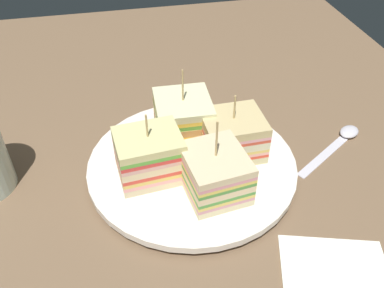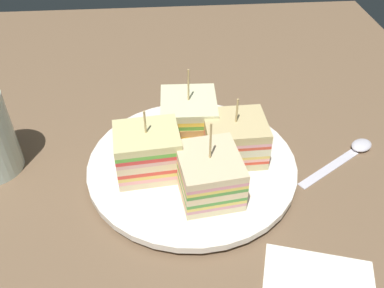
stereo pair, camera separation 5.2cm
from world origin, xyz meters
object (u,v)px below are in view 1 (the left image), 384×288
Objects in this scene: plate at (192,165)px; sandwich_wedge_2 at (150,156)px; sandwich_wedge_3 at (215,173)px; chip_pile at (191,155)px; sandwich_wedge_1 at (181,119)px; sandwich_wedge_0 at (232,135)px; spoon at (342,139)px.

sandwich_wedge_2 is (1.17, -5.47, 3.73)cm from plate.
sandwich_wedge_2 is 0.90× the size of sandwich_wedge_3.
chip_pile is (-1.01, 5.32, -1.74)cm from sandwich_wedge_2.
sandwich_wedge_2 is at bearing -77.95° from plate.
sandwich_wedge_1 is 1.35× the size of chip_pile.
plate is 6.72cm from sandwich_wedge_2.
sandwich_wedge_0 is 0.96× the size of sandwich_wedge_2.
sandwich_wedge_1 reaches higher than sandwich_wedge_3.
sandwich_wedge_0 is 7.47cm from sandwich_wedge_3.
chip_pile is (-5.21, -1.70, -1.43)cm from sandwich_wedge_3.
sandwich_wedge_0 is 0.86× the size of sandwich_wedge_3.
sandwich_wedge_2 is at bearing -35.07° from sandwich_wedge_1.
spoon is at bearing -178.93° from sandwich_wedge_0.
sandwich_wedge_3 reaches higher than sandwich_wedge_2.
sandwich_wedge_2 is (2.14, -10.97, 0.33)cm from sandwich_wedge_0.
plate is 22.44cm from spoon.
plate is at bearing 8.74° from sandwich_wedge_0.
spoon is (-0.69, 16.87, -4.05)cm from sandwich_wedge_0.
sandwich_wedge_1 is at bearing -177.71° from chip_pile.
plate is 2.09× the size of spoon.
chip_pile reaches higher than plate.
chip_pile is at bearing 4.28° from sandwich_wedge_1.
sandwich_wedge_1 is 11.12cm from sandwich_wedge_3.
spoon is (-2.83, 27.84, -4.38)cm from sandwich_wedge_2.
sandwich_wedge_0 is 5.93cm from chip_pile.
sandwich_wedge_1 is 0.80× the size of spoon.
sandwich_wedge_1 reaches higher than spoon.
plate is at bearing 6.67° from sandwich_wedge_2.
chip_pile is at bearing 151.76° from spoon.
sandwich_wedge_2 reaches higher than chip_pile.
sandwich_wedge_3 is at bearing 16.15° from plate.
sandwich_wedge_1 is (-5.58, -0.38, 3.61)cm from plate.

